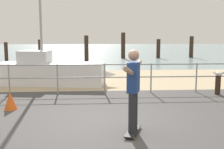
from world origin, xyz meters
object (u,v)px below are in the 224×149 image
at_px(sailboat, 53,72).
at_px(skateboard, 133,131).
at_px(skateboarder, 133,86).
at_px(traffic_cone, 10,101).
at_px(bollard_short, 218,85).
at_px(seagull, 219,74).

height_order(sailboat, skateboard, sailboat).
distance_m(skateboarder, traffic_cone, 3.77).
height_order(bollard_short, traffic_cone, bollard_short).
xyz_separation_m(skateboarder, bollard_short, (3.41, 3.59, -0.69)).
distance_m(skateboard, traffic_cone, 3.69).
bearing_deg(sailboat, seagull, -22.16).
distance_m(sailboat, traffic_cone, 3.95).
bearing_deg(sailboat, bollard_short, -22.05).
relative_size(skateboard, seagull, 1.76).
distance_m(sailboat, bollard_short, 6.32).
height_order(sailboat, traffic_cone, sailboat).
bearing_deg(traffic_cone, skateboard, -34.12).
relative_size(skateboard, traffic_cone, 1.64).
bearing_deg(skateboard, sailboat, 112.29).
xyz_separation_m(skateboard, seagull, (3.42, 3.58, 0.67)).
xyz_separation_m(skateboarder, traffic_cone, (-3.05, 2.07, -0.77)).
relative_size(bollard_short, seagull, 1.42).
bearing_deg(skateboarder, bollard_short, 46.48).
xyz_separation_m(bollard_short, traffic_cone, (-6.46, -1.52, -0.08)).
relative_size(skateboard, skateboarder, 0.50).
height_order(sailboat, skateboarder, sailboat).
height_order(skateboarder, seagull, skateboarder).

